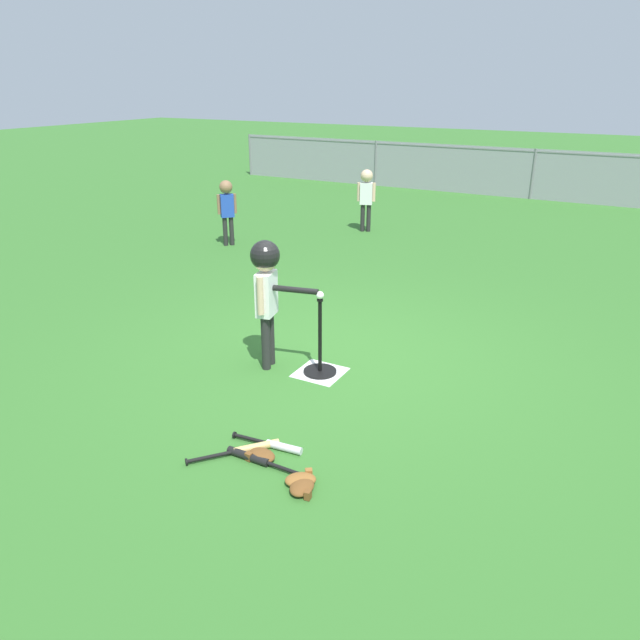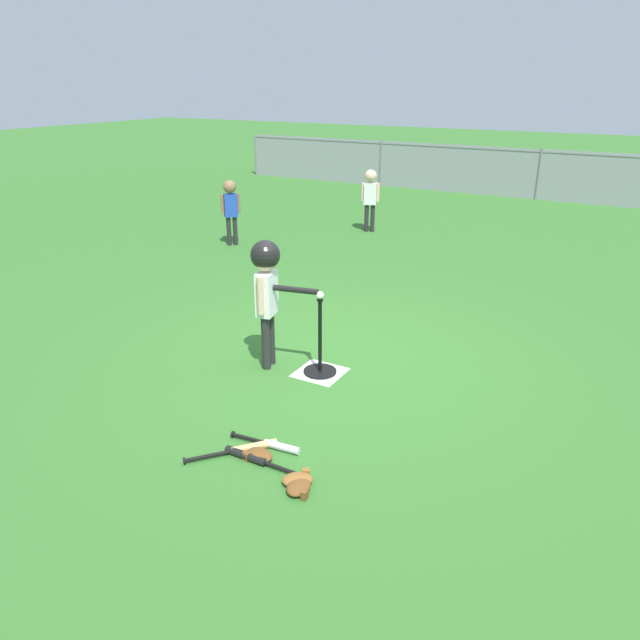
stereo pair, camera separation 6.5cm
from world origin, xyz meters
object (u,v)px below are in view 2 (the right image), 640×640
object	(u,v)px
batting_tee	(320,361)
glove_by_plate	(298,479)
glove_near_bats	(259,455)
fielder_near_right	(370,192)
fielder_deep_left	(231,204)
spare_bat_wood	(245,448)
baseball_on_tee	(320,295)
batter_child	(267,278)
spare_bat_black	(254,459)
glove_tossed_aside	(299,487)
spare_bat_silver	(275,445)

from	to	relation	value
batting_tee	glove_by_plate	xyz separation A→B (m)	(0.71, -1.57, -0.09)
glove_near_bats	fielder_near_right	bearing A→B (deg)	108.75
fielder_deep_left	glove_by_plate	size ratio (longest dim) A/B	4.02
fielder_near_right	glove_near_bats	distance (m)	7.39
fielder_near_right	spare_bat_wood	world-z (taller)	fielder_near_right
batting_tee	fielder_deep_left	size ratio (longest dim) A/B	0.69
baseball_on_tee	fielder_near_right	bearing A→B (deg)	110.54
baseball_on_tee	fielder_deep_left	world-z (taller)	fielder_deep_left
batter_child	spare_bat_black	world-z (taller)	batter_child
batter_child	glove_by_plate	world-z (taller)	batter_child
batting_tee	baseball_on_tee	size ratio (longest dim) A/B	10.25
baseball_on_tee	batting_tee	bearing A→B (deg)	88.21
batter_child	fielder_deep_left	size ratio (longest dim) A/B	1.16
spare_bat_black	glove_tossed_aside	world-z (taller)	glove_tossed_aside
batting_tee	glove_tossed_aside	world-z (taller)	batting_tee
spare_bat_black	glove_near_bats	distance (m)	0.05
fielder_near_right	spare_bat_wood	size ratio (longest dim) A/B	1.94
batter_child	glove_tossed_aside	distance (m)	2.17
baseball_on_tee	batter_child	distance (m)	0.54
spare_bat_black	batting_tee	bearing A→B (deg)	101.00
batting_tee	spare_bat_black	size ratio (longest dim) A/B	1.06
fielder_near_right	glove_by_plate	xyz separation A→B (m)	(2.77, -7.07, -0.69)
batter_child	spare_bat_wood	size ratio (longest dim) A/B	2.18
spare_bat_black	glove_near_bats	xyz separation A→B (m)	(0.01, 0.05, 0.01)
spare_bat_silver	baseball_on_tee	bearing A→B (deg)	104.32
spare_bat_silver	fielder_near_right	bearing A→B (deg)	109.39
fielder_near_right	fielder_deep_left	bearing A→B (deg)	-128.38
baseball_on_tee	batter_child	bearing A→B (deg)	-167.74
batting_tee	glove_by_plate	size ratio (longest dim) A/B	2.79
baseball_on_tee	glove_tossed_aside	xyz separation A→B (m)	(0.76, -1.64, -0.76)
glove_near_bats	glove_tossed_aside	bearing A→B (deg)	-21.03
baseball_on_tee	glove_near_bats	xyz separation A→B (m)	(0.30, -1.46, -0.76)
batter_child	glove_near_bats	bearing A→B (deg)	-58.93
batting_tee	glove_near_bats	xyz separation A→B (m)	(0.30, -1.46, -0.09)
fielder_near_right	glove_near_bats	world-z (taller)	fielder_near_right
batting_tee	fielder_near_right	size ratio (longest dim) A/B	0.67
spare_bat_wood	batter_child	bearing A→B (deg)	116.69
glove_near_bats	baseball_on_tee	bearing A→B (deg)	101.72
batter_child	fielder_deep_left	bearing A→B (deg)	131.53
spare_bat_silver	spare_bat_black	xyz separation A→B (m)	(-0.04, -0.22, 0.00)
spare_bat_black	fielder_deep_left	bearing A→B (deg)	128.58
batter_child	batting_tee	bearing A→B (deg)	12.26
spare_bat_wood	glove_tossed_aside	distance (m)	0.64
batter_child	glove_tossed_aside	world-z (taller)	batter_child
fielder_deep_left	spare_bat_silver	size ratio (longest dim) A/B	1.84
batting_tee	glove_near_bats	distance (m)	1.50
glove_near_bats	glove_by_plate	bearing A→B (deg)	-15.00
baseball_on_tee	glove_tossed_aside	size ratio (longest dim) A/B	0.31
batter_child	fielder_deep_left	world-z (taller)	batter_child
spare_bat_black	batter_child	bearing A→B (deg)	119.86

